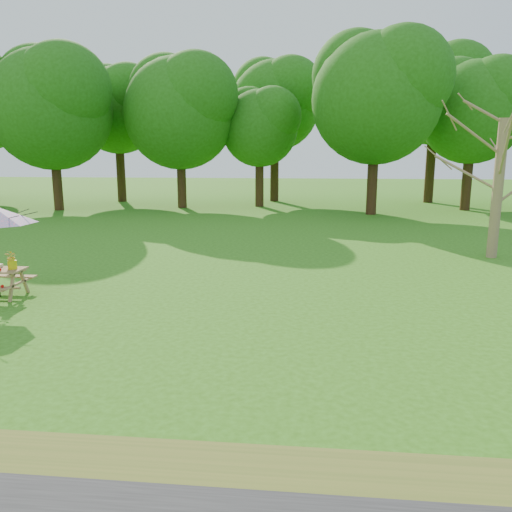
# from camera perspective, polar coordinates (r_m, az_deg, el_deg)

# --- Properties ---
(ground) EXTENTS (120.00, 120.00, 0.00)m
(ground) POSITION_cam_1_polar(r_m,az_deg,el_deg) (8.39, -10.50, -11.71)
(ground) COLOR #336B14
(ground) RESTS_ON ground
(drygrass_strip) EXTENTS (120.00, 1.20, 0.01)m
(drygrass_strip) POSITION_cam_1_polar(r_m,az_deg,el_deg) (6.07, -18.41, -21.89)
(drygrass_strip) COLOR olive
(drygrass_strip) RESTS_ON ground
(treeline) EXTENTS (60.00, 12.00, 16.00)m
(treeline) POSITION_cam_1_polar(r_m,az_deg,el_deg) (29.83, 1.49, 20.74)
(treeline) COLOR #225F10
(treeline) RESTS_ON ground
(bare_tree) EXTENTS (5.66, 5.66, 10.10)m
(bare_tree) POSITION_cam_1_polar(r_m,az_deg,el_deg) (17.75, 27.10, 19.65)
(bare_tree) COLOR #835F47
(bare_tree) RESTS_ON ground
(flower_bucket) EXTENTS (0.32, 0.30, 0.44)m
(flower_bucket) POSITION_cam_1_polar(r_m,az_deg,el_deg) (12.81, -26.13, -0.32)
(flower_bucket) COLOR #D5CF0B
(flower_bucket) RESTS_ON picnic_table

